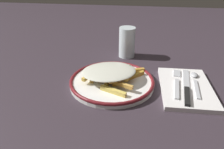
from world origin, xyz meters
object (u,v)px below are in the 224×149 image
(napkin, at_px, (186,88))
(knife, at_px, (187,89))
(spoon, at_px, (195,80))
(water_glass, at_px, (127,42))
(plate, at_px, (112,81))
(fries_heap, at_px, (111,73))
(fork, at_px, (177,83))

(napkin, distance_m, knife, 0.02)
(spoon, bearing_deg, water_glass, 139.19)
(napkin, bearing_deg, plate, 179.18)
(knife, bearing_deg, water_glass, 127.85)
(fries_heap, distance_m, fork, 0.20)
(plate, relative_size, knife, 1.26)
(fries_heap, xyz_separation_m, water_glass, (0.03, 0.23, 0.02))
(plate, relative_size, fork, 1.50)
(plate, height_order, napkin, plate)
(fries_heap, bearing_deg, plate, -41.30)
(napkin, bearing_deg, fries_heap, 178.45)
(fries_heap, relative_size, fork, 1.20)
(fries_heap, relative_size, knife, 1.01)
(plate, relative_size, water_glass, 2.24)
(fork, relative_size, knife, 0.84)
(water_glass, bearing_deg, spoon, -40.81)
(fork, relative_size, water_glass, 1.49)
(knife, relative_size, spoon, 1.38)
(knife, bearing_deg, fork, 127.79)
(fries_heap, xyz_separation_m, fork, (0.20, 0.01, -0.02))
(knife, xyz_separation_m, water_glass, (-0.20, 0.25, 0.04))
(napkin, bearing_deg, water_glass, 130.38)
(spoon, bearing_deg, fork, -158.63)
(fork, xyz_separation_m, water_glass, (-0.17, 0.22, 0.04))
(spoon, bearing_deg, fries_heap, -173.74)
(napkin, bearing_deg, spoon, 47.93)
(plate, xyz_separation_m, knife, (0.22, -0.02, 0.01))
(plate, distance_m, water_glass, 0.24)
(fork, xyz_separation_m, spoon, (0.06, 0.02, 0.00))
(fries_heap, distance_m, knife, 0.23)
(napkin, relative_size, spoon, 1.50)
(napkin, height_order, spoon, spoon)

